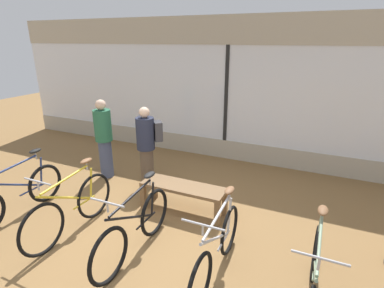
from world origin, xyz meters
TOP-DOWN VIEW (x-y plane):
  - ground_plane at (0.00, 0.00)m, footprint 24.00×24.00m
  - shop_back_wall at (0.00, 3.48)m, footprint 12.00×0.08m
  - bicycle_far_left at (-2.21, -0.28)m, footprint 0.46×1.74m
  - bicycle_left at (-1.08, -0.26)m, footprint 0.46×1.70m
  - bicycle_center at (0.03, -0.27)m, footprint 0.46×1.70m
  - bicycle_right at (1.14, -0.20)m, footprint 0.46×1.66m
  - bicycle_far_right at (2.20, -0.23)m, footprint 0.46×1.68m
  - display_bench at (0.14, 0.93)m, footprint 1.40×0.44m
  - customer_near_rack at (-0.88, 1.49)m, footprint 0.55×0.53m
  - customer_by_window at (-1.89, 1.48)m, footprint 0.47×0.47m

SIDE VIEW (x-z plane):
  - ground_plane at x=0.00m, z-range 0.00..0.00m
  - bicycle_far_left at x=-2.21m, z-range -0.14..0.88m
  - bicycle_far_right at x=2.20m, z-range -0.13..0.88m
  - bicycle_right at x=1.14m, z-range -0.13..0.88m
  - bicycle_center at x=0.03m, z-range -0.13..0.90m
  - display_bench at x=0.14m, z-range 0.15..0.62m
  - bicycle_left at x=-1.08m, z-range -0.12..0.92m
  - customer_near_rack at x=-0.88m, z-range 0.06..1.62m
  - customer_by_window at x=-1.89m, z-range 0.04..1.65m
  - shop_back_wall at x=0.00m, z-range 0.04..3.24m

